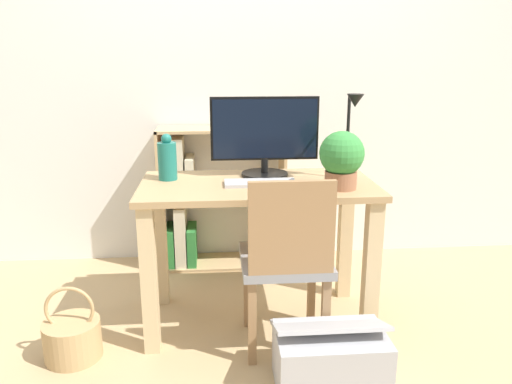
{
  "coord_description": "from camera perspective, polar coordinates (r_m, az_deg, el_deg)",
  "views": [
    {
      "loc": [
        -0.2,
        -2.32,
        1.32
      ],
      "look_at": [
        0.0,
        0.1,
        0.66
      ],
      "focal_mm": 35.0,
      "sensor_mm": 36.0,
      "label": 1
    }
  ],
  "objects": [
    {
      "name": "ground_plane",
      "position": [
        2.68,
        0.18,
        -14.34
      ],
      "size": [
        10.0,
        10.0,
        0.0
      ],
      "primitive_type": "plane",
      "color": "tan"
    },
    {
      "name": "vase",
      "position": [
        2.48,
        -10.11,
        3.68
      ],
      "size": [
        0.09,
        0.09,
        0.23
      ],
      "color": "#1E7266",
      "rests_on": "desk"
    },
    {
      "name": "storage_box",
      "position": [
        2.18,
        8.48,
        -18.22
      ],
      "size": [
        0.46,
        0.34,
        0.3
      ],
      "color": "#B2B2B7",
      "rests_on": "ground_plane"
    },
    {
      "name": "desk_lamp",
      "position": [
        2.43,
        10.83,
        7.17
      ],
      "size": [
        0.1,
        0.19,
        0.42
      ],
      "color": "black",
      "rests_on": "desk"
    },
    {
      "name": "monitor",
      "position": [
        2.5,
        1.01,
        6.66
      ],
      "size": [
        0.54,
        0.24,
        0.4
      ],
      "color": "black",
      "rests_on": "desk"
    },
    {
      "name": "bookshelf",
      "position": [
        3.2,
        -6.6,
        -1.12
      ],
      "size": [
        0.79,
        0.28,
        0.9
      ],
      "color": "tan",
      "rests_on": "ground_plane"
    },
    {
      "name": "wall_back",
      "position": [
        3.25,
        -1.24,
        14.89
      ],
      "size": [
        8.0,
        0.05,
        2.6
      ],
      "color": "silver",
      "rests_on": "ground_plane"
    },
    {
      "name": "desk",
      "position": [
        2.45,
        0.19,
        -2.69
      ],
      "size": [
        1.13,
        0.59,
        0.73
      ],
      "color": "tan",
      "rests_on": "ground_plane"
    },
    {
      "name": "basket",
      "position": [
        2.48,
        -20.25,
        -15.35
      ],
      "size": [
        0.25,
        0.25,
        0.35
      ],
      "color": "tan",
      "rests_on": "ground_plane"
    },
    {
      "name": "potted_plant",
      "position": [
        2.3,
        9.76,
        3.85
      ],
      "size": [
        0.21,
        0.21,
        0.27
      ],
      "color": "#9E6647",
      "rests_on": "desk"
    },
    {
      "name": "keyboard",
      "position": [
        2.37,
        0.49,
        1.05
      ],
      "size": [
        0.34,
        0.13,
        0.02
      ],
      "color": "#B2B2B7",
      "rests_on": "desk"
    },
    {
      "name": "chair",
      "position": [
        2.23,
        3.53,
        -7.49
      ],
      "size": [
        0.4,
        0.4,
        0.84
      ],
      "rotation": [
        0.0,
        0.0,
        -0.04
      ],
      "color": "gray",
      "rests_on": "ground_plane"
    }
  ]
}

